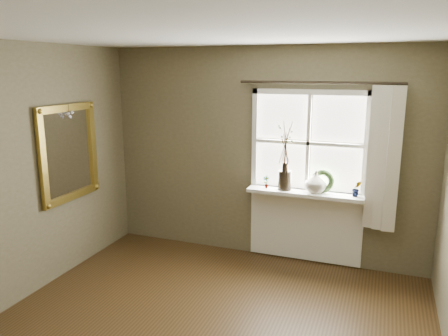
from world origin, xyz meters
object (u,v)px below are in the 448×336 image
dark_jug (285,180)px  gilt_mirror (69,152)px  wreath (322,184)px  cream_vase (316,182)px

dark_jug → gilt_mirror: (-2.27, -1.02, 0.37)m
wreath → gilt_mirror: (-2.71, -1.06, 0.38)m
dark_jug → gilt_mirror: gilt_mirror is taller
dark_jug → cream_vase: bearing=0.0°
cream_vase → wreath: cream_vase is taller
dark_jug → cream_vase: cream_vase is taller
gilt_mirror → cream_vase: bearing=21.2°
wreath → dark_jug: bearing=-174.4°
dark_jug → gilt_mirror: bearing=-155.8°
dark_jug → wreath: bearing=5.2°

